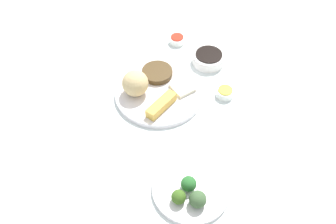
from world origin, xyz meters
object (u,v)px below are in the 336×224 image
Objects in this scene: main_plate at (159,93)px; sauce_ramekin_sweet_and_sour at (177,40)px; sauce_ramekin_hot_mustard at (225,93)px; broccoli_plate at (191,188)px; soy_sauce_bowl at (208,59)px.

main_plate is 0.26m from sauce_ramekin_sweet_and_sour.
sauce_ramekin_sweet_and_sour is 0.30m from sauce_ramekin_hot_mustard.
broccoli_plate is (-0.03, -0.34, -0.00)m from main_plate.
broccoli_plate is 3.71× the size of sauce_ramekin_hot_mustard.
soy_sauce_bowl reaches higher than broccoli_plate.
main_plate is 0.22m from soy_sauce_bowl.
sauce_ramekin_sweet_and_sour is 1.00× the size of sauce_ramekin_hot_mustard.
soy_sauce_bowl reaches higher than sauce_ramekin_hot_mustard.
sauce_ramekin_sweet_and_sour and sauce_ramekin_hot_mustard have the same top height.
soy_sauce_bowl is (0.21, 0.09, 0.01)m from main_plate.
soy_sauce_bowl reaches higher than sauce_ramekin_sweet_and_sour.
soy_sauce_bowl is 2.02× the size of sauce_ramekin_hot_mustard.
broccoli_plate is 1.84× the size of soy_sauce_bowl.
sauce_ramekin_sweet_and_sour is at bearing 115.10° from soy_sauce_bowl.
sauce_ramekin_hot_mustard is (0.05, -0.29, 0.00)m from sauce_ramekin_sweet_and_sour.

